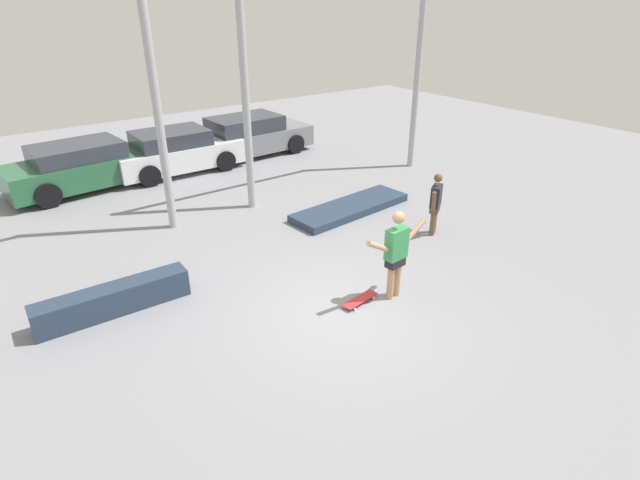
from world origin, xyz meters
name	(u,v)px	position (x,y,z in m)	size (l,w,h in m)	color
ground_plane	(344,311)	(0.00, 0.00, 0.00)	(36.00, 36.00, 0.00)	gray
skateboarder	(396,251)	(1.06, -0.16, 0.98)	(1.55, 0.25, 1.77)	tan
skateboard	(360,300)	(0.42, 0.04, 0.06)	(0.82, 0.34, 0.08)	red
grind_box	(114,300)	(-3.40, 2.46, 0.26)	(2.71, 0.46, 0.52)	#28384C
manual_pad	(350,208)	(3.07, 3.56, 0.10)	(3.45, 1.06, 0.20)	#28384C
canopy_support_right	(342,63)	(4.17, 5.41, 3.52)	(6.29, 0.20, 5.64)	#A5A8AD
parked_car_green	(85,166)	(-2.12, 9.57, 0.68)	(4.53, 2.23, 1.38)	#28603D
parked_car_white	(176,152)	(0.65, 9.48, 0.66)	(4.05, 1.92, 1.36)	white
parked_car_grey	(249,136)	(3.45, 9.72, 0.68)	(4.48, 2.05, 1.40)	slate
bystander	(436,202)	(3.80, 1.31, 0.82)	(0.68, 0.47, 1.51)	brown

